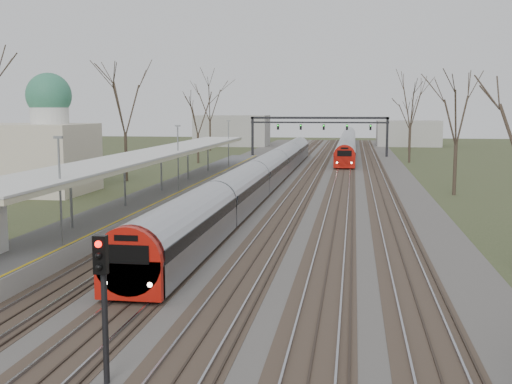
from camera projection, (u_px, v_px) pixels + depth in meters
track_bed at (303, 176)px, 68.81m from camera, size 24.00×160.00×0.22m
platform at (174, 191)px, 52.99m from camera, size 3.50×69.00×1.00m
canopy at (157, 154)px, 48.13m from camera, size 4.10×50.00×3.11m
dome_building at (32, 151)px, 54.96m from camera, size 10.00×8.00×10.30m
signal_gantry at (319, 124)px, 97.58m from camera, size 21.00×0.59×6.08m
tree_west_far at (125, 101)px, 63.50m from camera, size 5.50×5.50×11.33m
tree_east_far at (457, 109)px, 53.08m from camera, size 5.00×5.00×10.30m
train_near at (266, 171)px, 59.97m from camera, size 2.62×75.21×3.05m
train_far at (348, 142)px, 112.32m from camera, size 2.62×75.21×3.05m
signal_post at (103, 287)px, 16.50m from camera, size 0.35×0.45×4.10m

